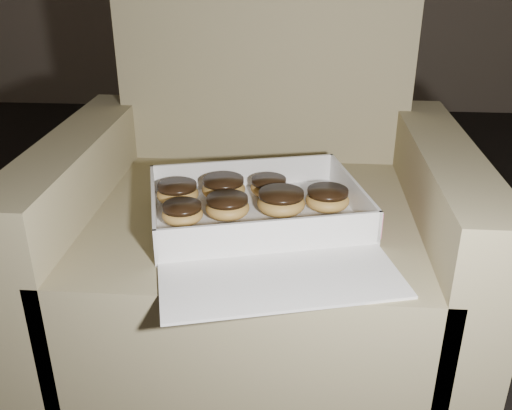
{
  "coord_description": "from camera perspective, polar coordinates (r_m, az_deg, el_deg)",
  "views": [
    {
      "loc": [
        0.46,
        -0.89,
        0.88
      ],
      "look_at": [
        0.38,
        0.08,
        0.42
      ],
      "focal_mm": 40.0,
      "sensor_mm": 36.0,
      "label": 1
    }
  ],
  "objects": [
    {
      "name": "floor",
      "position": [
        1.33,
        -17.68,
        -17.41
      ],
      "size": [
        4.5,
        4.5,
        0.0
      ],
      "primitive_type": "plane",
      "color": "black",
      "rests_on": "ground"
    },
    {
      "name": "armchair",
      "position": [
        1.24,
        0.07,
        -3.86
      ],
      "size": [
        0.84,
        0.71,
        0.87
      ],
      "color": "#847954",
      "rests_on": "floor"
    },
    {
      "name": "bakery_box",
      "position": [
        1.05,
        0.57,
        -1.65
      ],
      "size": [
        0.48,
        0.53,
        0.07
      ],
      "rotation": [
        0.0,
        0.0,
        0.26
      ],
      "color": "white",
      "rests_on": "armchair"
    },
    {
      "name": "donut_a",
      "position": [
        1.08,
        2.53,
        0.31
      ],
      "size": [
        0.09,
        0.09,
        0.05
      ],
      "color": "gold",
      "rests_on": "bakery_box"
    },
    {
      "name": "donut_b",
      "position": [
        1.05,
        -7.37,
        -0.8
      ],
      "size": [
        0.08,
        0.08,
        0.04
      ],
      "color": "gold",
      "rests_on": "bakery_box"
    },
    {
      "name": "donut_c",
      "position": [
        1.13,
        -7.84,
        1.22
      ],
      "size": [
        0.08,
        0.08,
        0.04
      ],
      "color": "gold",
      "rests_on": "bakery_box"
    },
    {
      "name": "donut_d",
      "position": [
        1.07,
        -2.87,
        -0.15
      ],
      "size": [
        0.08,
        0.08,
        0.04
      ],
      "color": "gold",
      "rests_on": "bakery_box"
    },
    {
      "name": "donut_e",
      "position": [
        1.14,
        -3.26,
        1.74
      ],
      "size": [
        0.09,
        0.09,
        0.04
      ],
      "color": "gold",
      "rests_on": "bakery_box"
    },
    {
      "name": "donut_f",
      "position": [
        1.1,
        7.15,
        0.62
      ],
      "size": [
        0.08,
        0.08,
        0.04
      ],
      "color": "gold",
      "rests_on": "bakery_box"
    },
    {
      "name": "donut_g",
      "position": [
        1.16,
        1.29,
        1.87
      ],
      "size": [
        0.08,
        0.08,
        0.04
      ],
      "color": "gold",
      "rests_on": "bakery_box"
    },
    {
      "name": "crumb_a",
      "position": [
        1.03,
        1.63,
        -2.35
      ],
      "size": [
        0.01,
        0.01,
        0.0
      ],
      "primitive_type": "ellipsoid",
      "color": "black",
      "rests_on": "bakery_box"
    },
    {
      "name": "crumb_b",
      "position": [
        1.02,
        6.04,
        -2.65
      ],
      "size": [
        0.01,
        0.01,
        0.0
      ],
      "primitive_type": "ellipsoid",
      "color": "black",
      "rests_on": "bakery_box"
    },
    {
      "name": "crumb_c",
      "position": [
        1.0,
        7.55,
        -3.46
      ],
      "size": [
        0.01,
        0.01,
        0.0
      ],
      "primitive_type": "ellipsoid",
      "color": "black",
      "rests_on": "bakery_box"
    },
    {
      "name": "crumb_d",
      "position": [
        1.03,
        10.55,
        -2.84
      ],
      "size": [
        0.01,
        0.01,
        0.0
      ],
      "primitive_type": "ellipsoid",
      "color": "black",
      "rests_on": "bakery_box"
    }
  ]
}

